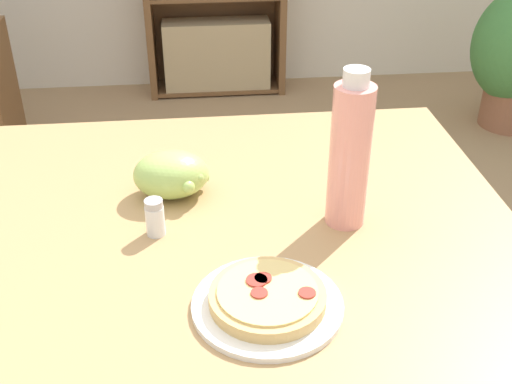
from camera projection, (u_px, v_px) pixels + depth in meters
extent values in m
cube|color=tan|center=(150.00, 233.00, 1.17)|extent=(1.35, 0.91, 0.03)
cylinder|color=tan|center=(392.00, 252.00, 1.75)|extent=(0.06, 0.06, 0.73)
cylinder|color=white|center=(267.00, 305.00, 0.97)|extent=(0.23, 0.23, 0.01)
cylinder|color=#DBB26B|center=(268.00, 297.00, 0.96)|extent=(0.18, 0.18, 0.02)
cylinder|color=#EACC7A|center=(268.00, 291.00, 0.95)|extent=(0.15, 0.15, 0.00)
cylinder|color=#A83328|center=(259.00, 293.00, 0.94)|extent=(0.03, 0.03, 0.00)
cylinder|color=#A83328|center=(257.00, 280.00, 0.97)|extent=(0.03, 0.03, 0.00)
cylinder|color=#A83328|center=(307.00, 293.00, 0.94)|extent=(0.03, 0.03, 0.00)
cylinder|color=#A83328|center=(263.00, 278.00, 0.97)|extent=(0.03, 0.03, 0.00)
ellipsoid|color=#A8CC66|center=(171.00, 174.00, 1.22)|extent=(0.14, 0.11, 0.09)
sphere|color=#A8CC66|center=(182.00, 170.00, 1.23)|extent=(0.03, 0.03, 0.03)
sphere|color=#A8CC66|center=(174.00, 162.00, 1.26)|extent=(0.03, 0.03, 0.03)
sphere|color=#A8CC66|center=(188.00, 187.00, 1.19)|extent=(0.03, 0.03, 0.03)
sphere|color=#A8CC66|center=(150.00, 170.00, 1.23)|extent=(0.02, 0.02, 0.02)
sphere|color=#A8CC66|center=(170.00, 167.00, 1.24)|extent=(0.02, 0.02, 0.02)
sphere|color=#A8CC66|center=(162.00, 178.00, 1.23)|extent=(0.03, 0.03, 0.03)
sphere|color=#A8CC66|center=(154.00, 181.00, 1.26)|extent=(0.02, 0.02, 0.02)
sphere|color=#A8CC66|center=(197.00, 178.00, 1.20)|extent=(0.02, 0.02, 0.02)
sphere|color=#A8CC66|center=(203.00, 177.00, 1.25)|extent=(0.02, 0.02, 0.02)
cylinder|color=pink|center=(350.00, 157.00, 1.10)|extent=(0.07, 0.07, 0.26)
cylinder|color=white|center=(356.00, 78.00, 1.03)|extent=(0.04, 0.04, 0.03)
cylinder|color=white|center=(155.00, 221.00, 1.12)|extent=(0.03, 0.03, 0.06)
cylinder|color=#B7B7BC|center=(154.00, 204.00, 1.10)|extent=(0.03, 0.03, 0.01)
cube|color=brown|center=(218.00, 86.00, 3.69)|extent=(0.68, 0.24, 0.02)
cube|color=tan|center=(217.00, 54.00, 3.57)|extent=(0.58, 0.18, 0.37)
cylinder|color=#8E5B42|center=(511.00, 105.00, 3.24)|extent=(0.29, 0.29, 0.22)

